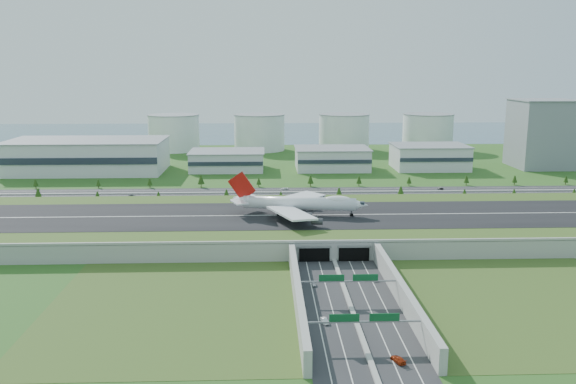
{
  "coord_description": "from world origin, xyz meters",
  "views": [
    {
      "loc": [
        -29.03,
        -298.73,
        81.48
      ],
      "look_at": [
        -16.57,
        35.0,
        13.01
      ],
      "focal_mm": 38.0,
      "sensor_mm": 36.0,
      "label": 1
    }
  ],
  "objects_px": {
    "car_5": "(440,189)",
    "car_4": "(132,196)",
    "office_tower": "(543,134)",
    "fuel_tank_a": "(174,133)",
    "car_2": "(373,278)",
    "car_1": "(325,321)",
    "car_0": "(314,284)",
    "car_7": "(284,189)",
    "boeing_747": "(298,203)",
    "car_3": "(398,359)"
  },
  "relations": [
    {
      "from": "car_1",
      "to": "car_2",
      "type": "bearing_deg",
      "value": 45.59
    },
    {
      "from": "fuel_tank_a",
      "to": "car_4",
      "type": "height_order",
      "value": "fuel_tank_a"
    },
    {
      "from": "car_2",
      "to": "car_4",
      "type": "xyz_separation_m",
      "value": [
        -127.13,
        159.19,
        0.13
      ]
    },
    {
      "from": "office_tower",
      "to": "car_4",
      "type": "bearing_deg",
      "value": -160.74
    },
    {
      "from": "boeing_747",
      "to": "car_2",
      "type": "height_order",
      "value": "boeing_747"
    },
    {
      "from": "office_tower",
      "to": "car_1",
      "type": "height_order",
      "value": "office_tower"
    },
    {
      "from": "car_5",
      "to": "office_tower",
      "type": "bearing_deg",
      "value": 126.64
    },
    {
      "from": "fuel_tank_a",
      "to": "car_0",
      "type": "bearing_deg",
      "value": -74.38
    },
    {
      "from": "car_3",
      "to": "car_7",
      "type": "distance_m",
      "value": 248.68
    },
    {
      "from": "office_tower",
      "to": "car_2",
      "type": "bearing_deg",
      "value": -124.84
    },
    {
      "from": "car_7",
      "to": "car_5",
      "type": "bearing_deg",
      "value": 73.28
    },
    {
      "from": "fuel_tank_a",
      "to": "car_3",
      "type": "height_order",
      "value": "fuel_tank_a"
    },
    {
      "from": "office_tower",
      "to": "fuel_tank_a",
      "type": "height_order",
      "value": "office_tower"
    },
    {
      "from": "car_2",
      "to": "car_7",
      "type": "xyz_separation_m",
      "value": [
        -29.24,
        179.69,
        0.02
      ]
    },
    {
      "from": "car_2",
      "to": "car_7",
      "type": "relative_size",
      "value": 1.01
    },
    {
      "from": "office_tower",
      "to": "car_3",
      "type": "distance_m",
      "value": 388.67
    },
    {
      "from": "car_0",
      "to": "fuel_tank_a",
      "type": "bearing_deg",
      "value": 103.25
    },
    {
      "from": "boeing_747",
      "to": "car_0",
      "type": "height_order",
      "value": "boeing_747"
    },
    {
      "from": "car_5",
      "to": "car_7",
      "type": "height_order",
      "value": "car_7"
    },
    {
      "from": "office_tower",
      "to": "car_4",
      "type": "relative_size",
      "value": 11.44
    },
    {
      "from": "car_3",
      "to": "car_4",
      "type": "relative_size",
      "value": 1.2
    },
    {
      "from": "fuel_tank_a",
      "to": "car_2",
      "type": "distance_m",
      "value": 406.65
    },
    {
      "from": "office_tower",
      "to": "car_0",
      "type": "height_order",
      "value": "office_tower"
    },
    {
      "from": "car_4",
      "to": "car_5",
      "type": "relative_size",
      "value": 1.2
    },
    {
      "from": "car_0",
      "to": "car_1",
      "type": "xyz_separation_m",
      "value": [
        0.73,
        -34.46,
        0.09
      ]
    },
    {
      "from": "car_0",
      "to": "car_1",
      "type": "bearing_deg",
      "value": -91.15
    },
    {
      "from": "car_0",
      "to": "car_2",
      "type": "bearing_deg",
      "value": 11.31
    },
    {
      "from": "boeing_747",
      "to": "car_1",
      "type": "height_order",
      "value": "boeing_747"
    },
    {
      "from": "car_0",
      "to": "car_7",
      "type": "xyz_separation_m",
      "value": [
        -5.49,
        185.47,
        0.04
      ]
    },
    {
      "from": "car_5",
      "to": "car_4",
      "type": "bearing_deg",
      "value": -88.8
    },
    {
      "from": "car_7",
      "to": "fuel_tank_a",
      "type": "bearing_deg",
      "value": -167.76
    },
    {
      "from": "office_tower",
      "to": "boeing_747",
      "type": "bearing_deg",
      "value": -137.61
    },
    {
      "from": "car_2",
      "to": "car_5",
      "type": "bearing_deg",
      "value": -122.86
    },
    {
      "from": "boeing_747",
      "to": "fuel_tank_a",
      "type": "bearing_deg",
      "value": 118.46
    },
    {
      "from": "car_0",
      "to": "car_2",
      "type": "distance_m",
      "value": 24.45
    },
    {
      "from": "office_tower",
      "to": "car_5",
      "type": "xyz_separation_m",
      "value": [
        -110.6,
        -93.18,
        -26.72
      ]
    },
    {
      "from": "car_2",
      "to": "car_4",
      "type": "distance_m",
      "value": 203.72
    },
    {
      "from": "fuel_tank_a",
      "to": "car_7",
      "type": "height_order",
      "value": "fuel_tank_a"
    },
    {
      "from": "fuel_tank_a",
      "to": "boeing_747",
      "type": "xyz_separation_m",
      "value": [
        107.37,
        -309.08,
        -3.25
      ]
    },
    {
      "from": "car_3",
      "to": "fuel_tank_a",
      "type": "bearing_deg",
      "value": -94.64
    },
    {
      "from": "car_0",
      "to": "car_2",
      "type": "relative_size",
      "value": 0.8
    },
    {
      "from": "fuel_tank_a",
      "to": "car_5",
      "type": "relative_size",
      "value": 12.48
    },
    {
      "from": "car_4",
      "to": "car_7",
      "type": "relative_size",
      "value": 0.97
    },
    {
      "from": "car_2",
      "to": "car_5",
      "type": "distance_m",
      "value": 191.81
    },
    {
      "from": "car_1",
      "to": "car_4",
      "type": "bearing_deg",
      "value": 102.92
    },
    {
      "from": "fuel_tank_a",
      "to": "car_7",
      "type": "xyz_separation_m",
      "value": [
        103.52,
        -204.32,
        -16.66
      ]
    },
    {
      "from": "car_1",
      "to": "car_4",
      "type": "height_order",
      "value": "car_4"
    },
    {
      "from": "office_tower",
      "to": "car_3",
      "type": "relative_size",
      "value": 9.54
    },
    {
      "from": "office_tower",
      "to": "car_5",
      "type": "bearing_deg",
      "value": -139.89
    },
    {
      "from": "car_3",
      "to": "car_4",
      "type": "bearing_deg",
      "value": -82.14
    }
  ]
}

